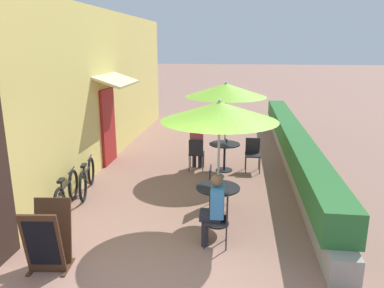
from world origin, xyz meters
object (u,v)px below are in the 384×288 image
Objects in this scene: cafe_chair_mid_right at (253,152)px; bicycle_leaning at (67,193)px; cafe_chair_mid_left at (196,152)px; bicycle_second at (87,178)px; patio_table_near at (218,197)px; seated_patron_near_left at (214,207)px; menu_board at (48,238)px; patio_umbrella_mid at (226,90)px; coffee_cup_mid at (226,141)px; patio_table_mid at (225,151)px; patio_umbrella_near at (219,111)px; cafe_chair_near_left at (221,216)px; seated_patron_mid_left at (197,145)px; cafe_chair_near_right at (216,184)px.

cafe_chair_mid_right is 4.83m from bicycle_leaning.
bicycle_second is (-2.29, -1.83, -0.17)m from cafe_chair_mid_left.
patio_table_near is at bearing 75.87° from cafe_chair_mid_right.
seated_patron_near_left is at bearing -80.30° from cafe_chair_mid_left.
bicycle_leaning is at bearing 36.48° from cafe_chair_mid_right.
patio_umbrella_mid is at bearing 57.53° from menu_board.
patio_umbrella_mid is 26.27× the size of coffee_cup_mid.
patio_table_mid is (-0.01, 3.12, 0.00)m from patio_table_near.
patio_umbrella_near is 3.41m from menu_board.
patio_umbrella_near is at bearing -2.72° from seated_patron_near_left.
menu_board is (-2.39, -1.00, -0.18)m from seated_patron_near_left.
patio_umbrella_mid is 2.32× the size of menu_board.
cafe_chair_mid_left is 3.63m from bicycle_leaning.
seated_patron_near_left is 1.44× the size of cafe_chair_mid_right.
patio_table_mid is at bearing 5.86° from cafe_chair_mid_right.
cafe_chair_near_left is 1.08× the size of patio_table_mid.
patio_umbrella_near is at bearing -77.75° from seated_patron_mid_left.
cafe_chair_near_left is at bearing -78.98° from seated_patron_mid_left.
patio_umbrella_near is 26.27× the size of coffee_cup_mid.
bicycle_leaning is at bearing -137.12° from patio_table_mid.
seated_patron_near_left reaches higher than cafe_chair_near_left.
patio_umbrella_near is 1.64m from seated_patron_near_left.
seated_patron_mid_left is 1.44× the size of cafe_chair_mid_right.
cafe_chair_near_right is at bearing 96.88° from patio_umbrella_near.
patio_table_near is 3.29m from cafe_chair_mid_right.
seated_patron_near_left is at bearing -91.70° from patio_umbrella_near.
bicycle_second is at bearing -147.58° from patio_umbrella_mid.
coffee_cup_mid is 0.09× the size of menu_board.
seated_patron_near_left is 4.01m from coffee_cup_mid.
patio_table_mid is 0.48× the size of bicycle_leaning.
cafe_chair_mid_right is (1.49, 0.18, 0.00)m from cafe_chair_mid_left.
bicycle_second is at bearing 95.74° from menu_board.
coffee_cup_mid is (0.78, 0.12, 0.10)m from seated_patron_mid_left.
menu_board is at bearing -116.35° from patio_table_mid.
patio_umbrella_near is 1.41× the size of bicycle_leaning.
bicycle_leaning is (-3.08, -2.86, -1.80)m from patio_umbrella_mid.
cafe_chair_mid_left is 0.70× the size of seated_patron_mid_left.
patio_table_mid is (-0.10, 3.86, 0.03)m from cafe_chair_near_left.
patio_umbrella_mid is at bearing -102.38° from coffee_cup_mid.
bicycle_second is (-3.77, -2.02, -0.17)m from cafe_chair_mid_right.
patio_table_near and patio_table_mid have the same top height.
patio_umbrella_near is at bearing 0.00° from patio_table_near.
seated_patron_mid_left is (-0.75, 3.14, -1.46)m from patio_umbrella_near.
bicycle_second is (-2.28, -1.94, -0.34)m from seated_patron_mid_left.
seated_patron_mid_left is at bearing -171.15° from coffee_cup_mid.
patio_umbrella_near is 3.54m from seated_patron_mid_left.
cafe_chair_mid_right is (0.83, 2.47, 0.00)m from cafe_chair_near_right.
menu_board is at bearing -90.48° from bicycle_second.
cafe_chair_mid_right is 0.52× the size of bicycle_leaning.
cafe_chair_mid_right is at bearing 15.78° from bicycle_second.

